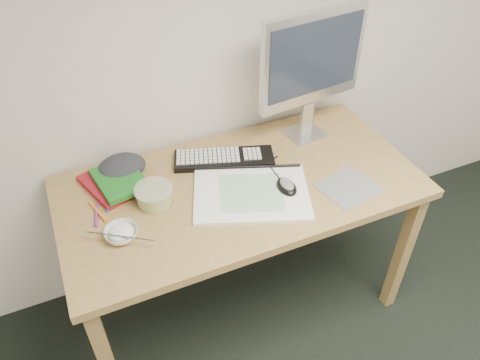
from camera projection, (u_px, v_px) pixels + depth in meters
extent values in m
plane|color=silver|center=(259.00, 2.00, 1.80)|extent=(3.60, 0.00, 3.60)
cube|color=#AC894E|center=(402.00, 253.00, 2.07)|extent=(0.05, 0.05, 0.71)
cube|color=#AC894E|center=(81.00, 248.00, 2.09)|extent=(0.05, 0.05, 0.71)
cube|color=#AC894E|center=(330.00, 174.00, 2.48)|extent=(0.05, 0.05, 0.71)
cube|color=#AC894E|center=(241.00, 187.00, 1.83)|extent=(1.40, 0.70, 0.03)
cube|color=slate|center=(348.00, 187.00, 1.81)|extent=(0.24, 0.22, 0.00)
cube|color=white|center=(251.00, 194.00, 1.77)|extent=(0.51, 0.44, 0.01)
cube|color=black|center=(224.00, 159.00, 1.93)|extent=(0.43, 0.25, 0.02)
cube|color=silver|center=(305.00, 133.00, 2.08)|extent=(0.18, 0.16, 0.01)
cube|color=silver|center=(306.00, 118.00, 2.03)|extent=(0.06, 0.02, 0.16)
cube|color=silver|center=(313.00, 58.00, 1.85)|extent=(0.48, 0.09, 0.39)
cube|color=black|center=(313.00, 56.00, 1.84)|extent=(0.43, 0.05, 0.30)
ellipsoid|color=black|center=(287.00, 184.00, 1.77)|extent=(0.07, 0.11, 0.04)
imported|color=white|center=(121.00, 234.00, 1.60)|extent=(0.14, 0.14, 0.04)
cylinder|color=#B1B1B3|center=(119.00, 236.00, 1.56)|extent=(0.21, 0.15, 0.02)
cylinder|color=gold|center=(154.00, 196.00, 1.72)|extent=(0.16, 0.16, 0.07)
cube|color=maroon|center=(112.00, 183.00, 1.81)|extent=(0.24, 0.28, 0.02)
cube|color=#1A6B1F|center=(120.00, 180.00, 1.79)|extent=(0.20, 0.25, 0.02)
ellipsoid|color=#292C31|center=(122.00, 167.00, 1.85)|extent=(0.19, 0.17, 0.07)
cylinder|color=#D2699B|center=(245.00, 176.00, 1.85)|extent=(0.17, 0.04, 0.01)
cylinder|color=tan|center=(229.00, 179.00, 1.84)|extent=(0.13, 0.14, 0.01)
cylinder|color=black|center=(263.00, 164.00, 1.91)|extent=(0.16, 0.05, 0.01)
cylinder|color=blue|center=(105.00, 201.00, 1.74)|extent=(0.02, 0.12, 0.01)
cylinder|color=orange|center=(98.00, 212.00, 1.70)|extent=(0.05, 0.12, 0.01)
cylinder|color=#7C268C|center=(96.00, 215.00, 1.68)|extent=(0.04, 0.12, 0.01)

